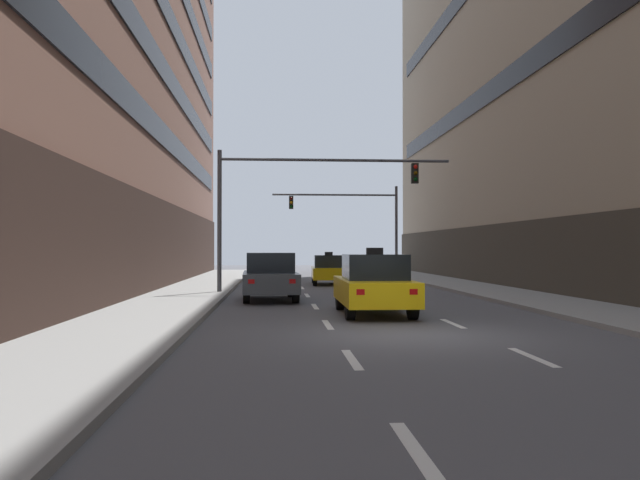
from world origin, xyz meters
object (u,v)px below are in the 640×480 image
at_px(taxi_driving_0, 374,285).
at_px(taxi_driving_2, 329,270).
at_px(traffic_signal_1, 358,214).
at_px(car_driving_1, 270,277).
at_px(traffic_signal_0, 295,191).

xyz_separation_m(taxi_driving_0, taxi_driving_2, (0.00, 15.48, -0.09)).
bearing_deg(traffic_signal_1, taxi_driving_0, -96.34).
distance_m(car_driving_1, traffic_signal_0, 4.56).
relative_size(taxi_driving_0, car_driving_1, 0.98).
bearing_deg(taxi_driving_0, traffic_signal_0, 103.72).
bearing_deg(traffic_signal_0, car_driving_1, -109.77).
bearing_deg(taxi_driving_2, taxi_driving_0, -90.01).
relative_size(taxi_driving_2, traffic_signal_0, 0.44).
distance_m(traffic_signal_0, traffic_signal_1, 16.16).
xyz_separation_m(car_driving_1, traffic_signal_1, (5.64, 18.33, 3.30)).
height_order(taxi_driving_2, traffic_signal_0, traffic_signal_0).
bearing_deg(traffic_signal_1, car_driving_1, -107.10).
height_order(car_driving_1, traffic_signal_1, traffic_signal_1).
xyz_separation_m(taxi_driving_2, traffic_signal_1, (2.62, 8.16, 3.39)).
bearing_deg(car_driving_1, taxi_driving_0, -60.44).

